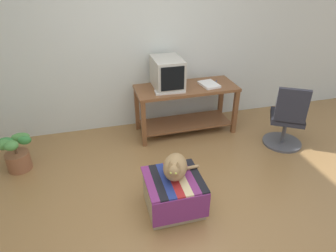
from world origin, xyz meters
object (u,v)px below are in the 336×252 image
(book, at_px, (209,84))
(ottoman_with_blanket, at_px, (174,193))
(tv_monitor, at_px, (167,73))
(keyboard, at_px, (170,91))
(cat, at_px, (175,167))
(desk, at_px, (186,101))
(potted_plant, at_px, (16,154))
(office_chair, at_px, (287,121))

(book, distance_m, ottoman_with_blanket, 1.80)
(tv_monitor, height_order, book, tv_monitor)
(keyboard, relative_size, cat, 0.90)
(desk, height_order, potted_plant, desk)
(desk, relative_size, keyboard, 3.56)
(tv_monitor, relative_size, book, 1.78)
(keyboard, xyz_separation_m, cat, (-0.31, -1.32, -0.22))
(book, relative_size, potted_plant, 0.61)
(book, bearing_deg, tv_monitor, 162.10)
(tv_monitor, xyz_separation_m, ottoman_with_blanket, (-0.35, -1.55, -0.71))
(desk, relative_size, ottoman_with_blanket, 2.55)
(desk, relative_size, office_chair, 1.60)
(book, relative_size, office_chair, 0.33)
(desk, bearing_deg, cat, -112.36)
(book, xyz_separation_m, office_chair, (0.85, -0.70, -0.33))
(tv_monitor, relative_size, ottoman_with_blanket, 0.94)
(cat, bearing_deg, book, 78.96)
(desk, distance_m, keyboard, 0.38)
(tv_monitor, bearing_deg, ottoman_with_blanket, -103.26)
(tv_monitor, bearing_deg, book, -10.48)
(keyboard, height_order, book, book)
(book, bearing_deg, cat, -130.61)
(keyboard, bearing_deg, desk, 28.71)
(desk, relative_size, potted_plant, 2.97)
(keyboard, distance_m, ottoman_with_blanket, 1.49)
(book, xyz_separation_m, potted_plant, (-2.57, -0.33, -0.50))
(tv_monitor, relative_size, keyboard, 1.31)
(book, distance_m, office_chair, 1.15)
(tv_monitor, height_order, potted_plant, tv_monitor)
(desk, bearing_deg, potted_plant, -171.26)
(office_chair, bearing_deg, cat, 53.21)
(ottoman_with_blanket, bearing_deg, potted_plant, 145.87)
(book, bearing_deg, keyboard, -179.30)
(keyboard, relative_size, office_chair, 0.45)
(book, height_order, office_chair, office_chair)
(cat, relative_size, potted_plant, 0.93)
(book, height_order, ottoman_with_blanket, book)
(office_chair, bearing_deg, potted_plant, 24.87)
(tv_monitor, distance_m, keyboard, 0.27)
(desk, distance_m, book, 0.41)
(keyboard, bearing_deg, book, 11.83)
(desk, relative_size, book, 4.84)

